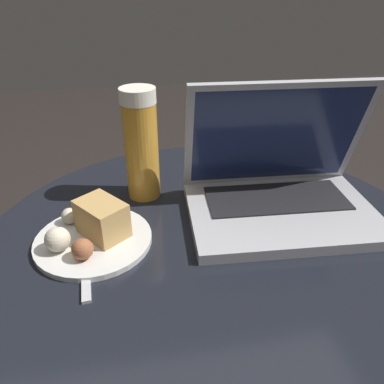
{
  "coord_description": "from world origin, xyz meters",
  "views": [
    {
      "loc": [
        -0.12,
        -0.45,
        0.87
      ],
      "look_at": [
        -0.03,
        0.03,
        0.58
      ],
      "focal_mm": 35.0,
      "sensor_mm": 36.0,
      "label": 1
    }
  ],
  "objects": [
    {
      "name": "snack_plate",
      "position": [
        -0.18,
        0.03,
        0.53
      ],
      "size": [
        0.18,
        0.18,
        0.06
      ],
      "color": "silver",
      "rests_on": "table"
    },
    {
      "name": "beer_glass",
      "position": [
        -0.09,
        0.16,
        0.61
      ],
      "size": [
        0.06,
        0.06,
        0.2
      ],
      "color": "gold",
      "rests_on": "table"
    },
    {
      "name": "table",
      "position": [
        0.0,
        0.0,
        0.37
      ],
      "size": [
        0.74,
        0.74,
        0.51
      ],
      "color": "#515156",
      "rests_on": "ground_plane"
    },
    {
      "name": "laptop",
      "position": [
        0.13,
        0.07,
        0.56
      ],
      "size": [
        0.33,
        0.24,
        0.22
      ],
      "color": "#B2B2B7",
      "rests_on": "table"
    },
    {
      "name": "fork",
      "position": [
        -0.19,
        -0.01,
        0.51
      ],
      "size": [
        0.03,
        0.16,
        0.0
      ],
      "color": "silver",
      "rests_on": "table"
    }
  ]
}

